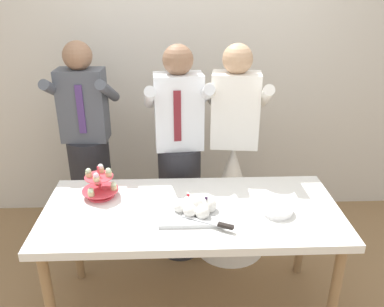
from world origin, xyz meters
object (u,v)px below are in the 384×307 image
(plate_stack, at_px, (277,210))
(person_groom, at_px, (179,168))
(person_guest, at_px, (89,159))
(dessert_table, at_px, (192,219))
(main_cake_tray, at_px, (196,208))
(cupcake_stand, at_px, (100,184))
(person_bride, at_px, (232,185))

(plate_stack, distance_m, person_groom, 0.90)
(person_guest, bearing_deg, dessert_table, -45.90)
(main_cake_tray, bearing_deg, plate_stack, -0.63)
(person_groom, bearing_deg, main_cake_tray, -82.48)
(plate_stack, bearing_deg, person_groom, 129.73)
(cupcake_stand, bearing_deg, person_bride, 27.10)
(person_groom, bearing_deg, dessert_table, -83.64)
(dessert_table, distance_m, person_groom, 0.63)
(main_cake_tray, height_order, plate_stack, main_cake_tray)
(person_guest, bearing_deg, cupcake_stand, -72.27)
(person_guest, bearing_deg, person_bride, -8.31)
(plate_stack, relative_size, person_bride, 0.12)
(plate_stack, bearing_deg, cupcake_stand, 167.54)
(cupcake_stand, bearing_deg, plate_stack, -12.46)
(dessert_table, height_order, person_groom, person_groom)
(person_groom, relative_size, person_bride, 1.00)
(plate_stack, height_order, person_groom, person_groom)
(person_groom, xyz_separation_m, person_guest, (-0.71, 0.18, 0.00))
(cupcake_stand, xyz_separation_m, person_groom, (0.51, 0.45, -0.11))
(plate_stack, bearing_deg, person_bride, 103.32)
(plate_stack, height_order, person_bride, person_bride)
(main_cake_tray, relative_size, person_guest, 0.25)
(plate_stack, distance_m, person_bride, 0.76)
(dessert_table, height_order, plate_stack, plate_stack)
(plate_stack, distance_m, person_guest, 1.55)
(person_bride, distance_m, person_guest, 1.14)
(main_cake_tray, xyz_separation_m, plate_stack, (0.48, -0.01, -0.02))
(cupcake_stand, height_order, main_cake_tray, cupcake_stand)
(dessert_table, bearing_deg, person_bride, 62.29)
(plate_stack, relative_size, person_guest, 0.12)
(dessert_table, bearing_deg, main_cake_tray, -70.96)
(person_bride, bearing_deg, main_cake_tray, -114.23)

